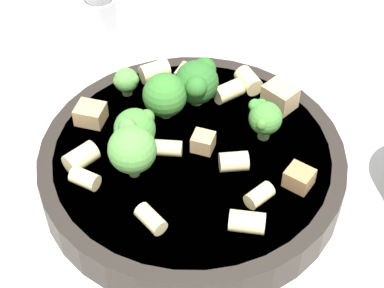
# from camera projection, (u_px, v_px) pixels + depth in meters

# --- Properties ---
(ground_plane) EXTENTS (2.00, 2.00, 0.00)m
(ground_plane) POSITION_uv_depth(u_px,v_px,m) (192.00, 178.00, 0.57)
(ground_plane) COLOR beige
(pasta_bowl) EXTENTS (0.26, 0.26, 0.03)m
(pasta_bowl) POSITION_uv_depth(u_px,v_px,m) (192.00, 163.00, 0.55)
(pasta_bowl) COLOR #28231E
(pasta_bowl) RESTS_ON ground_plane
(broccoli_floret_0) EXTENTS (0.04, 0.04, 0.04)m
(broccoli_floret_0) POSITION_uv_depth(u_px,v_px,m) (163.00, 94.00, 0.56)
(broccoli_floret_0) COLOR #9EC175
(broccoli_floret_0) RESTS_ON pasta_bowl
(broccoli_floret_1) EXTENTS (0.02, 0.02, 0.03)m
(broccoli_floret_1) POSITION_uv_depth(u_px,v_px,m) (126.00, 80.00, 0.58)
(broccoli_floret_1) COLOR #93B766
(broccoli_floret_1) RESTS_ON pasta_bowl
(broccoli_floret_2) EXTENTS (0.04, 0.04, 0.04)m
(broccoli_floret_2) POSITION_uv_depth(u_px,v_px,m) (197.00, 81.00, 0.57)
(broccoli_floret_2) COLOR #9EC175
(broccoli_floret_2) RESTS_ON pasta_bowl
(broccoli_floret_3) EXTENTS (0.04, 0.04, 0.04)m
(broccoli_floret_3) POSITION_uv_depth(u_px,v_px,m) (134.00, 129.00, 0.53)
(broccoli_floret_3) COLOR #84AD60
(broccoli_floret_3) RESTS_ON pasta_bowl
(broccoli_floret_4) EXTENTS (0.03, 0.03, 0.04)m
(broccoli_floret_4) POSITION_uv_depth(u_px,v_px,m) (265.00, 118.00, 0.54)
(broccoli_floret_4) COLOR #93B766
(broccoli_floret_4) RESTS_ON pasta_bowl
(broccoli_floret_5) EXTENTS (0.04, 0.04, 0.05)m
(broccoli_floret_5) POSITION_uv_depth(u_px,v_px,m) (130.00, 148.00, 0.51)
(broccoli_floret_5) COLOR #9EC175
(broccoli_floret_5) RESTS_ON pasta_bowl
(rigatoni_0) EXTENTS (0.02, 0.03, 0.01)m
(rigatoni_0) POSITION_uv_depth(u_px,v_px,m) (151.00, 219.00, 0.48)
(rigatoni_0) COLOR beige
(rigatoni_0) RESTS_ON pasta_bowl
(rigatoni_1) EXTENTS (0.02, 0.03, 0.02)m
(rigatoni_1) POSITION_uv_depth(u_px,v_px,m) (249.00, 81.00, 0.59)
(rigatoni_1) COLOR beige
(rigatoni_1) RESTS_ON pasta_bowl
(rigatoni_2) EXTENTS (0.03, 0.02, 0.02)m
(rigatoni_2) POSITION_uv_depth(u_px,v_px,m) (81.00, 157.00, 0.53)
(rigatoni_2) COLOR beige
(rigatoni_2) RESTS_ON pasta_bowl
(rigatoni_3) EXTENTS (0.02, 0.02, 0.01)m
(rigatoni_3) POSITION_uv_depth(u_px,v_px,m) (259.00, 195.00, 0.50)
(rigatoni_3) COLOR beige
(rigatoni_3) RESTS_ON pasta_bowl
(rigatoni_4) EXTENTS (0.03, 0.02, 0.02)m
(rigatoni_4) POSITION_uv_depth(u_px,v_px,m) (234.00, 162.00, 0.52)
(rigatoni_4) COLOR beige
(rigatoni_4) RESTS_ON pasta_bowl
(rigatoni_5) EXTENTS (0.03, 0.02, 0.01)m
(rigatoni_5) POSITION_uv_depth(u_px,v_px,m) (169.00, 148.00, 0.54)
(rigatoni_5) COLOR beige
(rigatoni_5) RESTS_ON pasta_bowl
(rigatoni_6) EXTENTS (0.02, 0.03, 0.01)m
(rigatoni_6) POSITION_uv_depth(u_px,v_px,m) (85.00, 179.00, 0.51)
(rigatoni_6) COLOR beige
(rigatoni_6) RESTS_ON pasta_bowl
(rigatoni_7) EXTENTS (0.03, 0.02, 0.02)m
(rigatoni_7) POSITION_uv_depth(u_px,v_px,m) (155.00, 71.00, 0.60)
(rigatoni_7) COLOR beige
(rigatoni_7) RESTS_ON pasta_bowl
(rigatoni_8) EXTENTS (0.03, 0.03, 0.02)m
(rigatoni_8) POSITION_uv_depth(u_px,v_px,m) (247.00, 222.00, 0.48)
(rigatoni_8) COLOR beige
(rigatoni_8) RESTS_ON pasta_bowl
(rigatoni_9) EXTENTS (0.03, 0.02, 0.02)m
(rigatoni_9) POSITION_uv_depth(u_px,v_px,m) (228.00, 91.00, 0.58)
(rigatoni_9) COLOR beige
(rigatoni_9) RESTS_ON pasta_bowl
(chicken_chunk_0) EXTENTS (0.03, 0.03, 0.02)m
(chicken_chunk_0) POSITION_uv_depth(u_px,v_px,m) (299.00, 178.00, 0.51)
(chicken_chunk_0) COLOR #A87A4C
(chicken_chunk_0) RESTS_ON pasta_bowl
(chicken_chunk_1) EXTENTS (0.03, 0.03, 0.01)m
(chicken_chunk_1) POSITION_uv_depth(u_px,v_px,m) (189.00, 75.00, 0.60)
(chicken_chunk_1) COLOR tan
(chicken_chunk_1) RESTS_ON pasta_bowl
(chicken_chunk_2) EXTENTS (0.02, 0.02, 0.02)m
(chicken_chunk_2) POSITION_uv_depth(u_px,v_px,m) (202.00, 140.00, 0.54)
(chicken_chunk_2) COLOR tan
(chicken_chunk_2) RESTS_ON pasta_bowl
(chicken_chunk_3) EXTENTS (0.03, 0.03, 0.02)m
(chicken_chunk_3) POSITION_uv_depth(u_px,v_px,m) (280.00, 96.00, 0.58)
(chicken_chunk_3) COLOR tan
(chicken_chunk_3) RESTS_ON pasta_bowl
(chicken_chunk_4) EXTENTS (0.03, 0.03, 0.02)m
(chicken_chunk_4) POSITION_uv_depth(u_px,v_px,m) (91.00, 114.00, 0.56)
(chicken_chunk_4) COLOR tan
(chicken_chunk_4) RESTS_ON pasta_bowl
(pepper_shaker) EXTENTS (0.03, 0.03, 0.09)m
(pepper_shaker) POSITION_uv_depth(u_px,v_px,m) (105.00, 15.00, 0.66)
(pepper_shaker) COLOR silver
(pepper_shaker) RESTS_ON ground_plane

